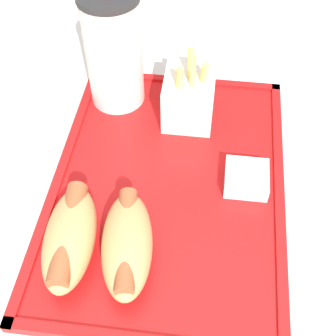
{
  "coord_description": "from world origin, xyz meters",
  "views": [
    {
      "loc": [
        -0.37,
        -0.06,
        1.21
      ],
      "look_at": [
        -0.01,
        -0.02,
        0.77
      ],
      "focal_mm": 50.0,
      "sensor_mm": 36.0,
      "label": 1
    }
  ],
  "objects_px": {
    "hot_dog_near": "(127,243)",
    "sauce_cup_mayo": "(246,177)",
    "hot_dog_far": "(70,237)",
    "soda_cup": "(113,50)",
    "fries_carton": "(189,96)"
  },
  "relations": [
    {
      "from": "hot_dog_near",
      "to": "fries_carton",
      "type": "height_order",
      "value": "fries_carton"
    },
    {
      "from": "hot_dog_near",
      "to": "fries_carton",
      "type": "bearing_deg",
      "value": -10.88
    },
    {
      "from": "hot_dog_far",
      "to": "sauce_cup_mayo",
      "type": "bearing_deg",
      "value": -57.92
    },
    {
      "from": "hot_dog_near",
      "to": "sauce_cup_mayo",
      "type": "xyz_separation_m",
      "value": [
        0.12,
        -0.13,
        -0.01
      ]
    },
    {
      "from": "soda_cup",
      "to": "sauce_cup_mayo",
      "type": "bearing_deg",
      "value": -126.1
    },
    {
      "from": "soda_cup",
      "to": "sauce_cup_mayo",
      "type": "height_order",
      "value": "soda_cup"
    },
    {
      "from": "hot_dog_far",
      "to": "hot_dog_near",
      "type": "bearing_deg",
      "value": -90.0
    },
    {
      "from": "soda_cup",
      "to": "hot_dog_near",
      "type": "bearing_deg",
      "value": -166.62
    },
    {
      "from": "hot_dog_near",
      "to": "sauce_cup_mayo",
      "type": "bearing_deg",
      "value": -46.86
    },
    {
      "from": "soda_cup",
      "to": "hot_dog_near",
      "type": "height_order",
      "value": "soda_cup"
    },
    {
      "from": "hot_dog_near",
      "to": "sauce_cup_mayo",
      "type": "height_order",
      "value": "hot_dog_near"
    },
    {
      "from": "soda_cup",
      "to": "fries_carton",
      "type": "bearing_deg",
      "value": -103.23
    },
    {
      "from": "fries_carton",
      "to": "sauce_cup_mayo",
      "type": "relative_size",
      "value": 2.07
    },
    {
      "from": "hot_dog_near",
      "to": "sauce_cup_mayo",
      "type": "relative_size",
      "value": 2.59
    },
    {
      "from": "hot_dog_far",
      "to": "sauce_cup_mayo",
      "type": "height_order",
      "value": "hot_dog_far"
    }
  ]
}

